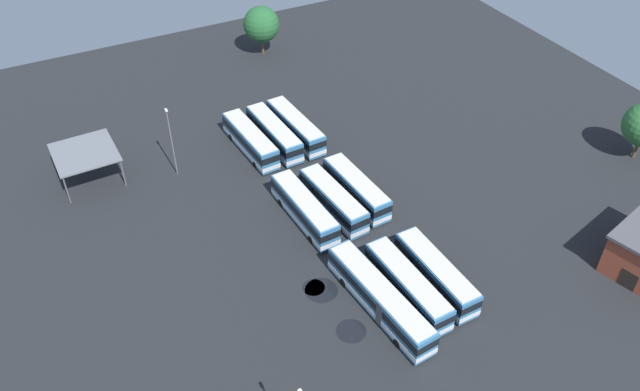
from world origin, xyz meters
TOP-DOWN VIEW (x-y plane):
  - ground_plane at (0.00, 0.00)m, footprint 109.86×109.86m
  - bus_row0_slot0 at (-15.35, -3.88)m, footprint 11.50×2.78m
  - bus_row0_slot1 at (-15.38, -0.37)m, footprint 11.98×3.05m
  - bus_row0_slot2 at (-15.58, 2.99)m, footprint 14.96×3.81m
  - bus_row1_slot0 at (0.42, -3.56)m, footprint 11.23×3.21m
  - bus_row1_slot1 at (-0.23, -0.10)m, footprint 11.28×3.48m
  - bus_row1_slot2 at (-0.05, 3.59)m, footprint 11.95×3.13m
  - bus_row2_slot0 at (15.75, -2.92)m, footprint 12.13×3.31m
  - bus_row2_slot1 at (15.59, 0.31)m, footprint 11.98×3.15m
  - bus_row2_slot2 at (15.59, 3.73)m, footprint 11.85×3.37m
  - maintenance_shelter at (19.49, 23.85)m, footprint 7.93×7.56m
  - lamp_post_far_corner at (15.40, 13.97)m, footprint 0.56×0.28m
  - tree_northeast at (40.48, -8.88)m, footprint 5.84×5.84m
  - puddle_centre_drain at (-9.81, 7.40)m, footprint 2.39×2.39m
  - puddle_near_shelter at (7.12, -1.87)m, footprint 2.12×2.12m
  - puddle_between_rows at (-16.55, 6.75)m, footprint 2.99×2.99m
  - puddle_front_lane at (-10.53, 6.85)m, footprint 3.50×3.50m

SIDE VIEW (x-z plane):
  - ground_plane at x=0.00m, z-range 0.00..0.00m
  - puddle_centre_drain at x=-9.81m, z-range 0.00..0.01m
  - puddle_near_shelter at x=7.12m, z-range 0.00..0.01m
  - puddle_between_rows at x=-16.55m, z-range 0.00..0.01m
  - puddle_front_lane at x=-10.53m, z-range 0.00..0.01m
  - bus_row1_slot0 at x=0.42m, z-range 0.10..3.44m
  - bus_row1_slot1 at x=-0.23m, z-range 0.10..3.44m
  - bus_row0_slot0 at x=-15.35m, z-range 0.10..3.44m
  - bus_row2_slot2 at x=15.59m, z-range 0.10..3.44m
  - bus_row1_slot2 at x=-0.05m, z-range 0.10..3.44m
  - bus_row2_slot1 at x=15.59m, z-range 0.10..3.44m
  - bus_row0_slot1 at x=-15.38m, z-range 0.10..3.44m
  - bus_row2_slot0 at x=15.75m, z-range 0.10..3.44m
  - bus_row0_slot2 at x=-15.58m, z-range 0.10..3.44m
  - maintenance_shelter at x=19.49m, z-range 1.85..5.98m
  - tree_northeast at x=40.48m, z-range 1.12..9.21m
  - lamp_post_far_corner at x=15.40m, z-range 0.42..9.99m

